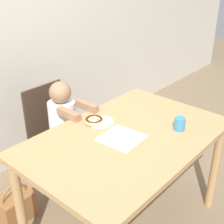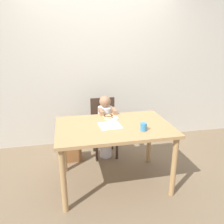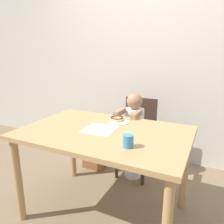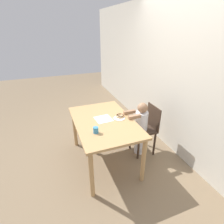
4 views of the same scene
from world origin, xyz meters
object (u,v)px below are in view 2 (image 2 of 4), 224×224
(cup, at_px, (144,127))
(handbag, at_px, (73,153))
(chair, at_px, (104,126))
(donut, at_px, (108,116))
(child_figure, at_px, (105,126))

(cup, bearing_deg, handbag, 131.80)
(chair, height_order, handbag, chair)
(donut, xyz_separation_m, cup, (0.30, -0.47, 0.02))
(donut, height_order, cup, cup)
(cup, bearing_deg, donut, 122.15)
(child_figure, height_order, handbag, child_figure)
(child_figure, distance_m, donut, 0.46)
(donut, bearing_deg, cup, -57.85)
(handbag, height_order, cup, cup)
(handbag, relative_size, cup, 3.75)
(child_figure, relative_size, handbag, 3.00)
(donut, bearing_deg, handbag, 140.93)
(donut, xyz_separation_m, handbag, (-0.46, 0.37, -0.66))
(handbag, distance_m, cup, 1.32)
(chair, relative_size, cup, 10.22)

